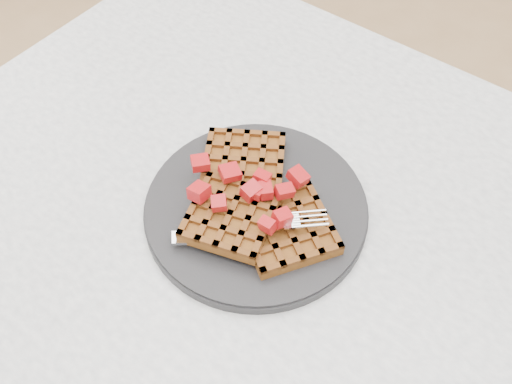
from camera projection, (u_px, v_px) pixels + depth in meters
table at (342, 338)px, 0.70m from camera, size 1.20×0.80×0.75m
plate at (256, 208)px, 0.66m from camera, size 0.26×0.26×0.02m
waffles at (254, 201)px, 0.65m from camera, size 0.23×0.20×0.03m
strawberry_pile at (256, 184)px, 0.63m from camera, size 0.15×0.15×0.02m
fork at (261, 233)px, 0.62m from camera, size 0.15×0.14×0.02m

